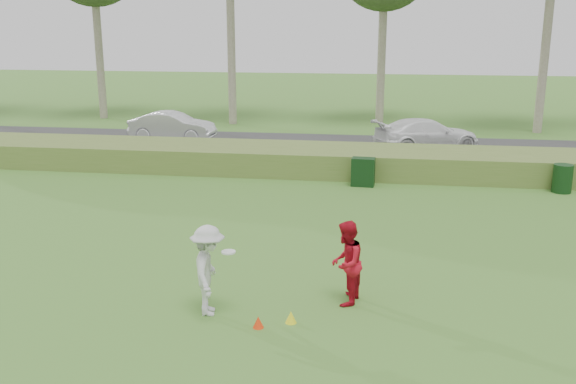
% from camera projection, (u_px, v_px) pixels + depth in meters
% --- Properties ---
extents(ground, '(120.00, 120.00, 0.00)m').
position_uv_depth(ground, '(257.00, 307.00, 12.60)').
color(ground, '#397025').
rests_on(ground, ground).
extents(reed_strip, '(80.00, 3.00, 0.90)m').
position_uv_depth(reed_strip, '(320.00, 160.00, 23.95)').
color(reed_strip, '#54702D').
rests_on(reed_strip, ground).
extents(park_road, '(80.00, 6.00, 0.06)m').
position_uv_depth(park_road, '(332.00, 146.00, 28.84)').
color(park_road, '#2D2D2D').
rests_on(park_road, ground).
extents(player_white, '(0.96, 1.24, 1.76)m').
position_uv_depth(player_white, '(208.00, 270.00, 12.13)').
color(player_white, silver).
rests_on(player_white, ground).
extents(player_red, '(0.78, 0.92, 1.70)m').
position_uv_depth(player_red, '(346.00, 263.00, 12.58)').
color(player_red, '#B60F20').
rests_on(player_red, ground).
extents(cone_orange, '(0.20, 0.20, 0.22)m').
position_uv_depth(cone_orange, '(258.00, 322.00, 11.73)').
color(cone_orange, '#F9350D').
rests_on(cone_orange, ground).
extents(cone_yellow, '(0.21, 0.21, 0.23)m').
position_uv_depth(cone_yellow, '(291.00, 317.00, 11.92)').
color(cone_yellow, yellow).
rests_on(cone_yellow, ground).
extents(utility_cabinet, '(0.81, 0.54, 0.97)m').
position_uv_depth(utility_cabinet, '(363.00, 172.00, 21.86)').
color(utility_cabinet, black).
rests_on(utility_cabinet, ground).
extents(trash_bin, '(0.75, 0.75, 0.94)m').
position_uv_depth(trash_bin, '(562.00, 178.00, 21.02)').
color(trash_bin, black).
rests_on(trash_bin, ground).
extents(car_mid, '(4.01, 1.50, 1.31)m').
position_uv_depth(car_mid, '(172.00, 126.00, 30.09)').
color(car_mid, white).
rests_on(car_mid, park_road).
extents(car_right, '(5.00, 3.55, 1.34)m').
position_uv_depth(car_right, '(427.00, 134.00, 27.75)').
color(car_right, white).
rests_on(car_right, park_road).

